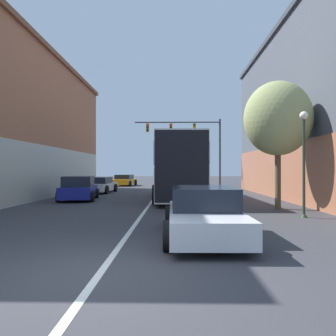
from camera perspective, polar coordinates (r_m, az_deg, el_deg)
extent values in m
plane|color=#38383D|center=(5.89, -11.95, -17.75)|extent=(160.00, 160.00, 0.00)
cube|color=silver|center=(20.64, -2.36, -5.16)|extent=(0.14, 42.11, 0.01)
cube|color=#B7B2A3|center=(21.29, -20.37, -0.69)|extent=(0.24, 24.00, 3.20)
cube|color=#A86647|center=(21.02, 18.57, -0.70)|extent=(0.24, 20.60, 3.20)
cube|color=silver|center=(19.59, 1.89, 0.15)|extent=(2.61, 10.27, 3.37)
cube|color=black|center=(19.60, 1.89, 1.92)|extent=(2.65, 10.07, 1.08)
cube|color=beige|center=(19.59, 1.89, -0.64)|extent=(2.64, 10.17, 0.34)
cube|color=black|center=(14.50, 2.42, 0.29)|extent=(2.41, 0.09, 3.23)
cylinder|color=black|center=(22.81, -1.49, -3.44)|extent=(0.31, 1.00, 1.00)
cylinder|color=black|center=(22.86, 4.85, -3.44)|extent=(0.31, 1.00, 1.00)
cylinder|color=black|center=(16.48, -2.22, -4.67)|extent=(0.31, 1.00, 1.00)
cylinder|color=black|center=(16.56, 6.56, -4.65)|extent=(0.31, 1.00, 1.00)
cube|color=silver|center=(8.63, 6.27, -8.97)|extent=(1.82, 4.54, 0.56)
cube|color=black|center=(8.83, 6.10, -5.13)|extent=(1.65, 2.37, 0.56)
cylinder|color=black|center=(9.99, 0.16, -8.51)|extent=(0.23, 0.67, 0.67)
cylinder|color=black|center=(10.14, 10.69, -8.38)|extent=(0.23, 0.67, 0.67)
cylinder|color=black|center=(7.23, 0.01, -11.71)|extent=(0.23, 0.67, 0.67)
cylinder|color=black|center=(7.44, 14.57, -11.37)|extent=(0.23, 0.67, 0.67)
cube|color=navy|center=(19.68, -15.24, -4.01)|extent=(2.21, 4.10, 0.63)
cube|color=black|center=(19.46, -15.33, -2.26)|extent=(1.83, 2.22, 0.59)
cylinder|color=black|center=(21.04, -17.12, -4.27)|extent=(0.29, 0.61, 0.59)
cylinder|color=black|center=(20.78, -12.29, -4.32)|extent=(0.29, 0.61, 0.59)
cylinder|color=black|center=(18.67, -18.53, -4.78)|extent=(0.29, 0.61, 0.59)
cylinder|color=black|center=(18.38, -13.08, -4.86)|extent=(0.29, 0.61, 0.59)
cube|color=silver|center=(25.43, -11.76, -3.23)|extent=(1.93, 4.25, 0.55)
cube|color=black|center=(25.21, -11.89, -2.09)|extent=(1.66, 2.25, 0.47)
cylinder|color=black|center=(26.92, -12.73, -3.35)|extent=(0.26, 0.64, 0.63)
cylinder|color=black|center=(26.45, -9.17, -3.41)|extent=(0.26, 0.64, 0.63)
cylinder|color=black|center=(24.49, -14.56, -3.66)|extent=(0.26, 0.64, 0.63)
cylinder|color=black|center=(23.97, -10.67, -3.73)|extent=(0.26, 0.64, 0.63)
cube|color=orange|center=(36.06, -7.54, -2.35)|extent=(2.15, 4.47, 0.57)
cube|color=black|center=(35.84, -7.62, -1.54)|extent=(1.81, 2.39, 0.47)
cylinder|color=black|center=(37.59, -8.36, -2.49)|extent=(0.28, 0.62, 0.60)
cylinder|color=black|center=(37.16, -5.68, -2.52)|extent=(0.28, 0.62, 0.60)
cylinder|color=black|center=(35.02, -9.51, -2.66)|extent=(0.28, 0.62, 0.60)
cylinder|color=black|center=(34.55, -6.64, -2.69)|extent=(0.28, 0.62, 0.60)
cylinder|color=#333338|center=(31.92, 9.03, 2.53)|extent=(0.18, 0.18, 6.63)
cylinder|color=#333338|center=(31.91, 1.63, 7.97)|extent=(8.21, 0.12, 0.12)
cube|color=#9E8419|center=(31.89, 4.60, 7.03)|extent=(0.28, 0.24, 0.80)
sphere|color=black|center=(31.78, 4.62, 7.51)|extent=(0.18, 0.18, 0.18)
sphere|color=orange|center=(31.74, 4.62, 7.07)|extent=(0.18, 0.18, 0.18)
sphere|color=black|center=(31.71, 4.62, 6.62)|extent=(0.18, 0.18, 0.18)
cube|color=#9E8419|center=(31.84, 0.51, 7.04)|extent=(0.28, 0.24, 0.80)
sphere|color=red|center=(31.72, 0.51, 7.52)|extent=(0.18, 0.18, 0.18)
sphere|color=black|center=(31.69, 0.51, 7.08)|extent=(0.18, 0.18, 0.18)
sphere|color=black|center=(31.66, 0.51, 6.63)|extent=(0.18, 0.18, 0.18)
cube|color=#9E8419|center=(31.95, -3.57, 7.02)|extent=(0.28, 0.24, 0.80)
sphere|color=red|center=(31.83, -3.59, 7.50)|extent=(0.18, 0.18, 0.18)
sphere|color=black|center=(31.80, -3.59, 7.05)|extent=(0.18, 0.18, 0.18)
sphere|color=black|center=(31.77, -3.59, 6.61)|extent=(0.18, 0.18, 0.18)
cone|color=#233323|center=(13.15, 22.59, -7.53)|extent=(0.26, 0.26, 0.20)
cylinder|color=#233323|center=(13.04, 22.58, 0.01)|extent=(0.10, 0.10, 3.65)
sphere|color=#EFE5CC|center=(13.19, 22.57, 8.44)|extent=(0.31, 0.31, 0.31)
cylinder|color=brown|center=(15.42, 18.59, -1.67)|extent=(0.26, 0.26, 2.77)
ellipsoid|color=#99A366|center=(15.58, 18.58, 8.19)|extent=(3.02, 2.72, 3.32)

